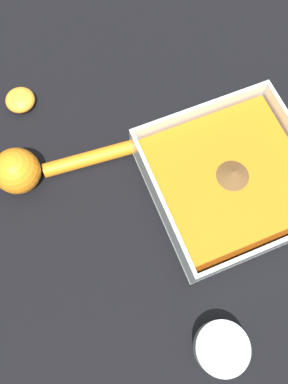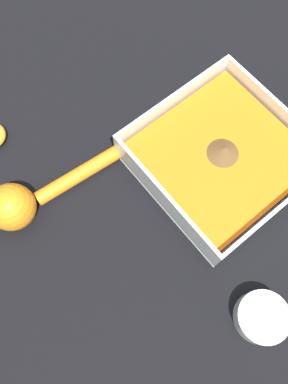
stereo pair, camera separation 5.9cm
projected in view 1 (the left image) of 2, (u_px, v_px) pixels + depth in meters
name	position (u px, v px, depth m)	size (l,w,h in m)	color
ground_plane	(204.00, 189.00, 0.63)	(4.00, 4.00, 0.00)	black
square_dish	(230.00, 180.00, 0.61)	(0.25, 0.25, 0.07)	silver
spice_bowl	(221.00, 348.00, 0.53)	(0.08, 0.08, 0.03)	silver
lemon_squeezer	(31.00, 169.00, 0.61)	(0.08, 0.23, 0.08)	orange
lemon_half	(20.00, 100.00, 0.67)	(0.05, 0.05, 0.03)	orange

